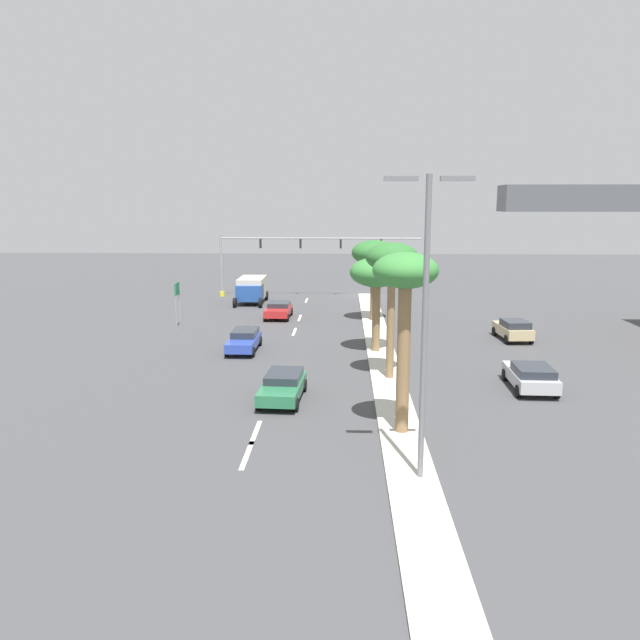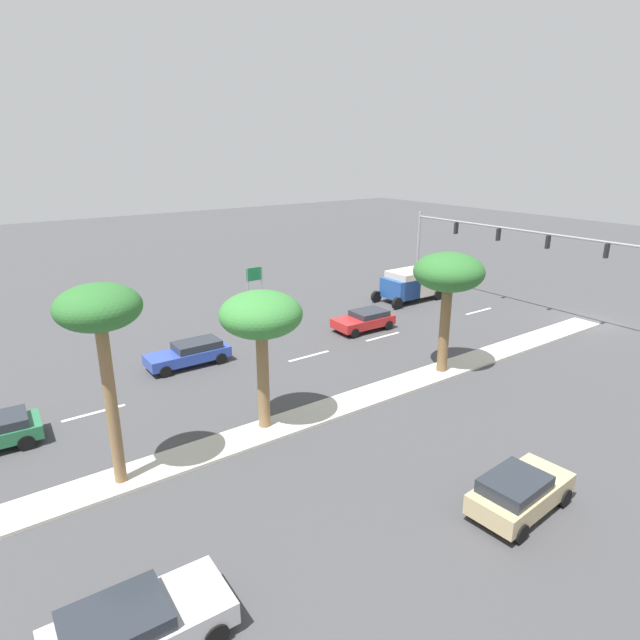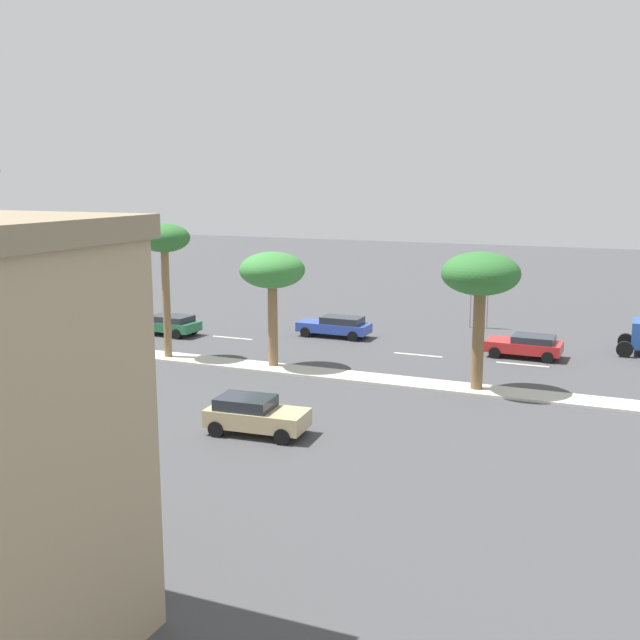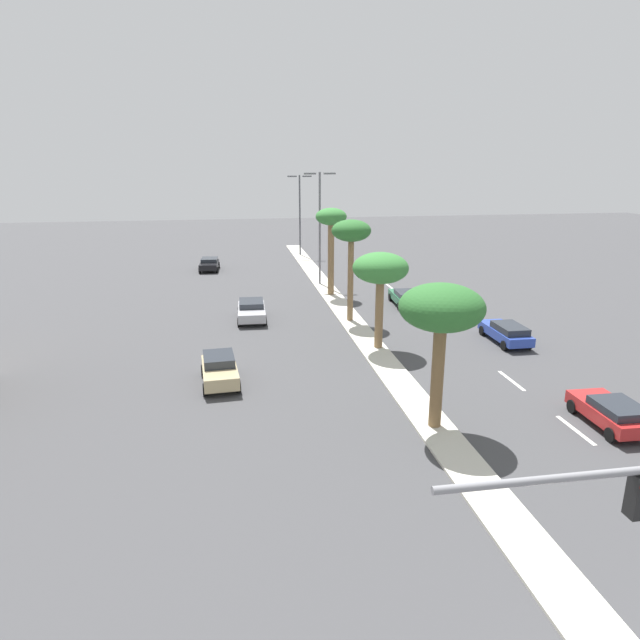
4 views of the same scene
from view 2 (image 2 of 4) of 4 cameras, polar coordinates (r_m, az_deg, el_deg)
name	(u,v)px [view 2 (image 2 of 4)]	position (r m, az deg, el deg)	size (l,w,h in m)	color
ground_plane	(242,440)	(23.09, -8.34, -12.58)	(160.00, 160.00, 0.00)	#424244
median_curb	(38,508)	(21.34, -27.90, -17.34)	(1.80, 69.39, 0.12)	beige
lane_stripe_left	(479,311)	(41.50, 16.58, 0.91)	(0.20, 2.80, 0.01)	silver
lane_stripe_right	(383,337)	(34.71, 6.72, -1.77)	(0.20, 2.80, 0.01)	silver
lane_stripe_near	(309,356)	(31.32, -1.18, -3.87)	(0.20, 2.80, 0.01)	silver
lane_stripe_rear	(94,413)	(27.03, -22.96, -9.12)	(0.20, 2.80, 0.01)	silver
traffic_signal_gantry	(476,244)	(44.00, 16.29, 7.82)	(20.59, 0.53, 6.37)	gray
directional_road_sign	(255,281)	(38.81, -7.00, 4.13)	(0.10, 1.25, 3.46)	gray
palm_tree_rear	(449,275)	(28.26, 13.56, 4.70)	(3.63, 3.63, 6.45)	brown
palm_tree_right	(261,318)	(21.87, -6.32, 0.26)	(3.43, 3.43, 6.02)	olive
palm_tree_trailing	(99,316)	(18.92, -22.48, 0.43)	(2.81, 2.81, 7.35)	olive
sedan_red_leading	(364,320)	(35.68, 4.76, 0.04)	(2.15, 4.11, 1.28)	red
sedan_blue_near	(190,353)	(30.70, -13.70, -3.44)	(1.89, 4.58, 1.32)	#2D47AD
sedan_tan_far	(520,492)	(19.76, 20.51, -16.77)	(2.14, 4.05, 1.47)	tan
sedan_silver_inboard	(135,626)	(15.40, -19.13, -28.47)	(2.20, 4.40, 1.36)	#B2B2B7
box_truck	(411,284)	(42.93, 9.70, 3.83)	(2.65, 5.74, 2.43)	#234C99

